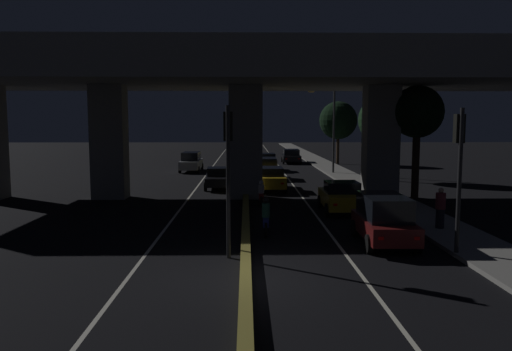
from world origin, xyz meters
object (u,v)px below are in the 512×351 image
(car_black_lead_oncoming, at_px, (220,178))
(motorcycle_black_filtering_far, at_px, (258,177))
(car_grey_fifth, at_px, (266,162))
(car_dark_red_lead, at_px, (384,218))
(car_taxi_yellow_second, at_px, (341,197))
(car_taxi_yellow_fourth, at_px, (266,168))
(pedestrian_on_sidewalk, at_px, (440,208))
(car_taxi_yellow_third, at_px, (270,178))
(street_lamp, at_px, (330,123))
(car_silver_second_oncoming, at_px, (191,162))
(motorcycle_red_filtering_mid, at_px, (261,194))
(traffic_light_right_of_median, at_px, (459,156))
(car_black_sixth, at_px, (291,156))
(motorcycle_blue_filtering_near, at_px, (266,219))
(traffic_light_left_of_median, at_px, (228,155))

(car_black_lead_oncoming, height_order, motorcycle_black_filtering_far, motorcycle_black_filtering_far)
(car_grey_fifth, bearing_deg, car_dark_red_lead, -175.45)
(car_taxi_yellow_second, height_order, car_taxi_yellow_fourth, car_taxi_yellow_fourth)
(motorcycle_black_filtering_far, bearing_deg, pedestrian_on_sidewalk, -154.24)
(car_taxi_yellow_third, bearing_deg, car_dark_red_lead, -167.27)
(street_lamp, height_order, motorcycle_black_filtering_far, street_lamp)
(pedestrian_on_sidewalk, bearing_deg, car_taxi_yellow_third, 116.33)
(car_taxi_yellow_third, distance_m, car_silver_second_oncoming, 14.44)
(car_black_lead_oncoming, distance_m, motorcycle_red_filtering_mid, 7.52)
(pedestrian_on_sidewalk, bearing_deg, traffic_light_right_of_median, -103.99)
(car_black_lead_oncoming, bearing_deg, pedestrian_on_sidewalk, 32.34)
(car_taxi_yellow_fourth, xyz_separation_m, car_silver_second_oncoming, (-6.61, 6.09, 0.05))
(car_taxi_yellow_second, relative_size, car_black_lead_oncoming, 0.89)
(traffic_light_right_of_median, height_order, car_silver_second_oncoming, traffic_light_right_of_median)
(car_black_sixth, bearing_deg, motorcycle_blue_filtering_near, 174.44)
(motorcycle_black_filtering_far, bearing_deg, car_black_sixth, -11.18)
(traffic_light_left_of_median, relative_size, car_grey_fifth, 1.19)
(traffic_light_left_of_median, relative_size, traffic_light_right_of_median, 1.01)
(motorcycle_black_filtering_far, bearing_deg, traffic_light_right_of_median, -161.31)
(motorcycle_black_filtering_far, bearing_deg, car_dark_red_lead, -165.68)
(traffic_light_left_of_median, xyz_separation_m, car_black_lead_oncoming, (-1.22, 17.54, -2.70))
(traffic_light_right_of_median, distance_m, car_dark_red_lead, 3.53)
(traffic_light_right_of_median, relative_size, car_black_sixth, 1.08)
(car_taxi_yellow_second, distance_m, motorcycle_red_filtering_mid, 4.53)
(motorcycle_black_filtering_far, bearing_deg, traffic_light_left_of_median, 176.08)
(car_taxi_yellow_third, distance_m, pedestrian_on_sidewalk, 14.32)
(traffic_light_left_of_median, height_order, car_dark_red_lead, traffic_light_left_of_median)
(car_taxi_yellow_second, height_order, car_grey_fifth, car_grey_fifth)
(car_dark_red_lead, relative_size, car_taxi_yellow_third, 0.84)
(traffic_light_right_of_median, xyz_separation_m, car_silver_second_oncoming, (-12.02, 29.39, -2.46))
(traffic_light_left_of_median, relative_size, motorcycle_blue_filtering_near, 2.56)
(car_dark_red_lead, bearing_deg, street_lamp, -3.55)
(traffic_light_left_of_median, height_order, car_grey_fifth, traffic_light_left_of_median)
(motorcycle_black_filtering_far, bearing_deg, car_black_lead_oncoming, 113.68)
(car_taxi_yellow_second, height_order, motorcycle_blue_filtering_near, car_taxi_yellow_second)
(car_black_sixth, relative_size, pedestrian_on_sidewalk, 2.73)
(car_grey_fifth, distance_m, pedestrian_on_sidewalk, 27.02)
(traffic_light_left_of_median, relative_size, car_silver_second_oncoming, 1.05)
(traffic_light_right_of_median, relative_size, car_taxi_yellow_third, 1.04)
(car_taxi_yellow_fourth, xyz_separation_m, car_grey_fifth, (0.29, 6.75, -0.02))
(car_taxi_yellow_third, relative_size, motorcycle_black_filtering_far, 2.57)
(car_dark_red_lead, bearing_deg, traffic_light_left_of_median, 108.01)
(traffic_light_right_of_median, distance_m, car_taxi_yellow_fourth, 24.05)
(car_grey_fifth, bearing_deg, motorcycle_red_filtering_mid, 175.07)
(car_dark_red_lead, xyz_separation_m, car_silver_second_oncoming, (-10.06, 27.72, -0.05))
(street_lamp, relative_size, car_dark_red_lead, 1.85)
(car_black_lead_oncoming, xyz_separation_m, car_silver_second_oncoming, (-3.22, 11.86, 0.20))
(car_black_lead_oncoming, bearing_deg, traffic_light_right_of_median, 23.87)
(traffic_light_left_of_median, xyz_separation_m, motorcycle_red_filtering_mid, (1.40, 10.49, -2.83))
(car_black_sixth, bearing_deg, car_taxi_yellow_third, 172.46)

